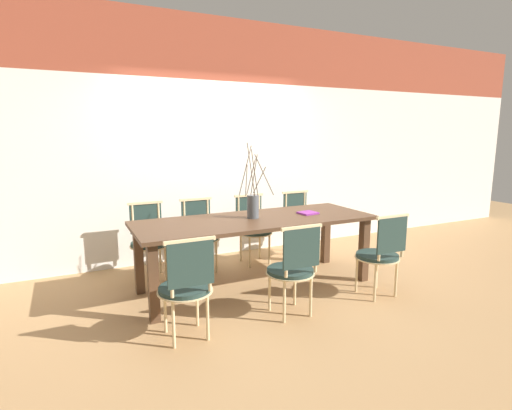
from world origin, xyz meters
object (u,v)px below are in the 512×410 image
at_px(chair_near_center, 381,252).
at_px(chair_far_center, 253,227).
at_px(vase_centerpiece, 253,205).
at_px(dining_table, 256,227).
at_px(book_stack, 308,213).

bearing_deg(chair_near_center, chair_far_center, 113.28).
distance_m(chair_far_center, vase_centerpiece, 0.96).
height_order(dining_table, vase_centerpiece, vase_centerpiece).
xyz_separation_m(chair_near_center, chair_far_center, (-0.70, 1.62, 0.00)).
bearing_deg(chair_near_center, book_stack, 116.34).
relative_size(dining_table, chair_far_center, 2.92).
bearing_deg(vase_centerpiece, chair_near_center, -38.58).
xyz_separation_m(chair_far_center, book_stack, (0.31, -0.83, 0.31)).
height_order(dining_table, chair_near_center, chair_near_center).
distance_m(chair_near_center, vase_centerpiece, 1.43).
height_order(chair_far_center, book_stack, chair_far_center).
relative_size(dining_table, vase_centerpiece, 3.20).
distance_m(dining_table, vase_centerpiece, 0.25).
xyz_separation_m(vase_centerpiece, book_stack, (0.68, -0.06, -0.14)).
xyz_separation_m(dining_table, vase_centerpiece, (-0.02, 0.04, 0.24)).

